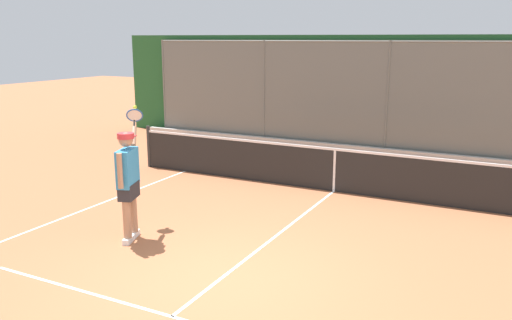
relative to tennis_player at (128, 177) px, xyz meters
name	(u,v)px	position (x,y,z in m)	size (l,w,h in m)	color
ground_plane	(220,280)	(-2.08, 0.63, -1.08)	(60.00, 60.00, 0.00)	#A8603D
fence_backdrop	(393,93)	(-2.08, -9.38, 0.59)	(18.71, 1.37, 3.35)	slate
tennis_net	(335,169)	(-2.08, -4.21, -0.58)	(10.11, 0.09, 1.07)	#2D2D2D
tennis_player	(128,177)	(0.00, 0.00, 0.00)	(0.82, 1.31, 2.10)	silver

